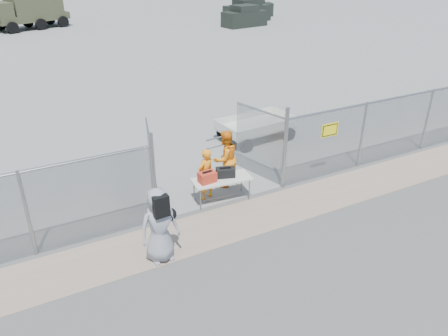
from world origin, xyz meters
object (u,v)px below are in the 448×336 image
security_worker_right (225,159)px  visitor (159,225)px  folding_table (222,189)px  security_worker_left (206,174)px  utility_trailer (256,128)px

security_worker_right → visitor: 3.83m
folding_table → visitor: (-2.45, -1.68, 0.57)m
visitor → security_worker_left: bearing=41.0°
security_worker_left → security_worker_right: bearing=-172.6°
folding_table → utility_trailer: (3.21, 3.40, 0.09)m
security_worker_left → utility_trailer: (3.56, 3.10, -0.34)m
security_worker_left → visitor: 2.89m
visitor → utility_trailer: bearing=39.6°
folding_table → utility_trailer: utility_trailer is taller
security_worker_left → visitor: (-2.10, -1.98, 0.14)m
folding_table → utility_trailer: 4.68m
security_worker_left → folding_table: bearing=118.6°
security_worker_left → security_worker_right: size_ratio=0.88×
folding_table → security_worker_left: security_worker_left is taller
security_worker_left → security_worker_right: (0.86, 0.46, 0.11)m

